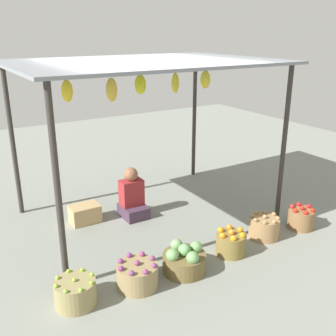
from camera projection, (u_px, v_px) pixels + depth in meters
ground_plane at (148, 214)px, 6.15m from camera, size 14.00×14.00×0.00m
market_stall_structure at (145, 72)px, 5.44m from camera, size 3.60×2.53×2.33m
vendor_person at (132, 198)px, 6.02m from camera, size 0.36×0.44×0.78m
basket_limes at (75, 292)px, 4.11m from camera, size 0.43×0.43×0.32m
basket_purple_onions at (137, 275)px, 4.39m from camera, size 0.46×0.46×0.33m
basket_cabbages at (184, 260)px, 4.67m from camera, size 0.52×0.52×0.36m
basket_oranges at (231, 243)px, 5.04m from camera, size 0.38×0.38×0.34m
basket_potatoes at (264, 227)px, 5.44m from camera, size 0.42×0.42×0.34m
basket_red_tomatoes at (301, 218)px, 5.70m from camera, size 0.37×0.37×0.35m
wooden_crate_near_vendor at (85, 214)px, 5.88m from camera, size 0.43×0.30×0.26m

